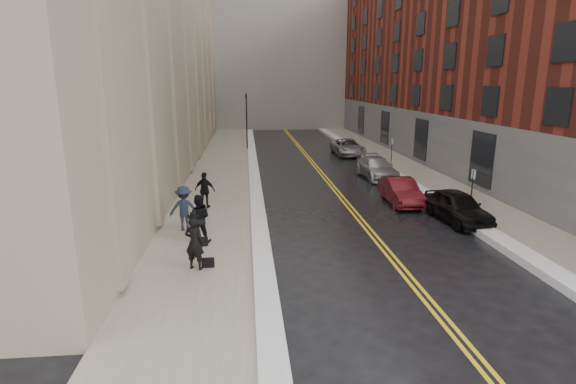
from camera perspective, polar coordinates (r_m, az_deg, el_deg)
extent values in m
plane|color=black|center=(13.54, 6.92, -13.64)|extent=(160.00, 160.00, 0.00)
cube|color=gray|center=(28.45, -8.87, 1.19)|extent=(4.00, 64.00, 0.15)
cube|color=gray|center=(30.71, 17.16, 1.67)|extent=(3.00, 64.00, 0.15)
cube|color=gold|center=(28.86, 4.90, 1.34)|extent=(0.12, 64.00, 0.01)
cube|color=gold|center=(28.90, 5.37, 1.35)|extent=(0.12, 64.00, 0.01)
cube|color=white|center=(28.39, -4.24, 1.41)|extent=(0.70, 60.80, 0.26)
cube|color=white|center=(30.04, 13.90, 1.77)|extent=(0.85, 60.80, 0.30)
cube|color=maroon|center=(40.26, 25.90, 16.48)|extent=(14.00, 50.00, 18.00)
cylinder|color=black|center=(41.88, -5.27, 8.82)|extent=(0.12, 0.12, 5.20)
imported|color=black|center=(41.75, -5.33, 11.56)|extent=(0.18, 0.15, 0.90)
cylinder|color=black|center=(22.96, 22.28, -0.10)|extent=(0.06, 0.06, 2.20)
cube|color=white|center=(22.78, 22.48, 2.09)|extent=(0.02, 0.35, 0.45)
cylinder|color=black|center=(33.83, 13.00, 4.78)|extent=(0.06, 0.06, 2.20)
cube|color=white|center=(33.71, 13.09, 6.29)|extent=(0.02, 0.35, 0.45)
imported|color=black|center=(21.78, 20.69, -1.73)|extent=(1.99, 4.30, 1.42)
imported|color=#4F0E14|center=(24.15, 14.11, 0.10)|extent=(1.46, 4.04, 1.32)
imported|color=#94969B|center=(30.27, 11.15, 3.04)|extent=(2.14, 4.80, 1.37)
imported|color=gray|center=(39.47, 7.61, 5.66)|extent=(2.36, 4.99, 1.38)
imported|color=black|center=(15.17, -11.78, -6.35)|extent=(0.78, 0.64, 1.83)
imported|color=black|center=(17.66, -11.27, -3.31)|extent=(0.98, 0.80, 1.89)
imported|color=#1C2433|center=(19.18, -13.04, -2.03)|extent=(1.24, 0.74, 1.90)
imported|color=black|center=(22.41, -10.50, 0.23)|extent=(1.13, 0.75, 1.78)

